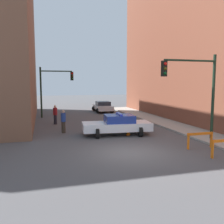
{
  "coord_description": "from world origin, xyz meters",
  "views": [
    {
      "loc": [
        -4.34,
        -11.92,
        3.62
      ],
      "look_at": [
        0.92,
        6.72,
        1.33
      ],
      "focal_mm": 40.0,
      "sensor_mm": 36.0,
      "label": 1
    }
  ],
  "objects_px": {
    "traffic_light_far": "(52,85)",
    "traffic_cone": "(128,131)",
    "police_car": "(117,125)",
    "pedestrian_crossing": "(63,121)",
    "pedestrian_corner": "(55,114)",
    "barrier_back": "(200,138)",
    "traffic_light_near": "(197,84)",
    "parked_car_near": "(103,107)"
  },
  "relations": [
    {
      "from": "traffic_light_far",
      "to": "pedestrian_crossing",
      "type": "height_order",
      "value": "traffic_light_far"
    },
    {
      "from": "barrier_back",
      "to": "traffic_light_near",
      "type": "bearing_deg",
      "value": 64.08
    },
    {
      "from": "parked_car_near",
      "to": "pedestrian_corner",
      "type": "relative_size",
      "value": 2.62
    },
    {
      "from": "traffic_light_near",
      "to": "police_car",
      "type": "relative_size",
      "value": 1.07
    },
    {
      "from": "police_car",
      "to": "barrier_back",
      "type": "relative_size",
      "value": 3.03
    },
    {
      "from": "traffic_light_near",
      "to": "parked_car_near",
      "type": "bearing_deg",
      "value": 96.25
    },
    {
      "from": "police_car",
      "to": "barrier_back",
      "type": "distance_m",
      "value": 5.76
    },
    {
      "from": "traffic_light_far",
      "to": "parked_car_near",
      "type": "height_order",
      "value": "traffic_light_far"
    },
    {
      "from": "parked_car_near",
      "to": "barrier_back",
      "type": "xyz_separation_m",
      "value": [
        1.08,
        -18.25,
        -0.06
      ]
    },
    {
      "from": "traffic_light_near",
      "to": "pedestrian_crossing",
      "type": "xyz_separation_m",
      "value": [
        -7.62,
        4.89,
        -2.67
      ]
    },
    {
      "from": "traffic_light_far",
      "to": "pedestrian_corner",
      "type": "relative_size",
      "value": 3.13
    },
    {
      "from": "traffic_light_near",
      "to": "barrier_back",
      "type": "distance_m",
      "value": 3.38
    },
    {
      "from": "police_car",
      "to": "parked_car_near",
      "type": "height_order",
      "value": "police_car"
    },
    {
      "from": "pedestrian_crossing",
      "to": "barrier_back",
      "type": "xyz_separation_m",
      "value": [
        6.87,
        -6.44,
        -0.24
      ]
    },
    {
      "from": "police_car",
      "to": "pedestrian_crossing",
      "type": "height_order",
      "value": "pedestrian_crossing"
    },
    {
      "from": "pedestrian_corner",
      "to": "police_car",
      "type": "bearing_deg",
      "value": -145.4
    },
    {
      "from": "police_car",
      "to": "pedestrian_corner",
      "type": "xyz_separation_m",
      "value": [
        -3.91,
        5.75,
        0.14
      ]
    },
    {
      "from": "parked_car_near",
      "to": "traffic_cone",
      "type": "xyz_separation_m",
      "value": [
        -1.59,
        -13.98,
        -0.36
      ]
    },
    {
      "from": "traffic_light_far",
      "to": "traffic_cone",
      "type": "xyz_separation_m",
      "value": [
        4.61,
        -10.86,
        -3.08
      ]
    },
    {
      "from": "traffic_light_near",
      "to": "pedestrian_corner",
      "type": "height_order",
      "value": "traffic_light_near"
    },
    {
      "from": "pedestrian_crossing",
      "to": "traffic_cone",
      "type": "height_order",
      "value": "pedestrian_crossing"
    },
    {
      "from": "pedestrian_crossing",
      "to": "traffic_cone",
      "type": "xyz_separation_m",
      "value": [
        4.2,
        -2.16,
        -0.54
      ]
    },
    {
      "from": "police_car",
      "to": "traffic_light_far",
      "type": "bearing_deg",
      "value": 25.94
    },
    {
      "from": "traffic_light_near",
      "to": "traffic_cone",
      "type": "bearing_deg",
      "value": 141.41
    },
    {
      "from": "traffic_cone",
      "to": "pedestrian_crossing",
      "type": "bearing_deg",
      "value": 152.82
    },
    {
      "from": "traffic_light_near",
      "to": "pedestrian_corner",
      "type": "distance_m",
      "value": 12.25
    },
    {
      "from": "traffic_light_far",
      "to": "traffic_light_near",
      "type": "bearing_deg",
      "value": -59.41
    },
    {
      "from": "police_car",
      "to": "barrier_back",
      "type": "bearing_deg",
      "value": -139.49
    },
    {
      "from": "parked_car_near",
      "to": "pedestrian_corner",
      "type": "height_order",
      "value": "pedestrian_corner"
    },
    {
      "from": "traffic_light_far",
      "to": "pedestrian_crossing",
      "type": "xyz_separation_m",
      "value": [
        0.41,
        -8.7,
        -2.54
      ]
    },
    {
      "from": "traffic_light_near",
      "to": "pedestrian_corner",
      "type": "relative_size",
      "value": 3.13
    },
    {
      "from": "traffic_light_far",
      "to": "traffic_cone",
      "type": "relative_size",
      "value": 7.93
    },
    {
      "from": "police_car",
      "to": "traffic_cone",
      "type": "xyz_separation_m",
      "value": [
        0.66,
        -0.42,
        -0.41
      ]
    },
    {
      "from": "police_car",
      "to": "traffic_cone",
      "type": "bearing_deg",
      "value": -117.35
    },
    {
      "from": "pedestrian_corner",
      "to": "traffic_cone",
      "type": "bearing_deg",
      "value": -143.1
    },
    {
      "from": "police_car",
      "to": "traffic_light_near",
      "type": "bearing_deg",
      "value": -122.47
    },
    {
      "from": "traffic_light_near",
      "to": "barrier_back",
      "type": "height_order",
      "value": "traffic_light_near"
    },
    {
      "from": "traffic_light_far",
      "to": "police_car",
      "type": "bearing_deg",
      "value": -69.27
    },
    {
      "from": "pedestrian_corner",
      "to": "barrier_back",
      "type": "distance_m",
      "value": 12.71
    },
    {
      "from": "pedestrian_crossing",
      "to": "pedestrian_corner",
      "type": "relative_size",
      "value": 1.0
    },
    {
      "from": "traffic_cone",
      "to": "barrier_back",
      "type": "bearing_deg",
      "value": -58.04
    },
    {
      "from": "police_car",
      "to": "pedestrian_crossing",
      "type": "bearing_deg",
      "value": 69.09
    }
  ]
}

